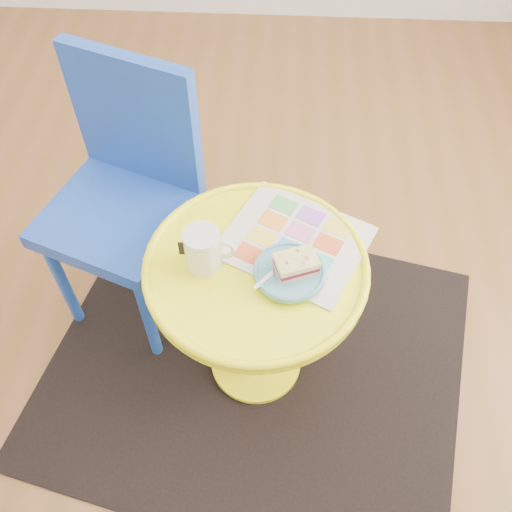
# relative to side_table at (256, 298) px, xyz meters

# --- Properties ---
(floor) EXTENTS (4.00, 4.00, 0.00)m
(floor) POSITION_rel_side_table_xyz_m (-0.40, 0.14, -0.39)
(floor) COLOR brown
(floor) RESTS_ON ground
(rug) EXTENTS (1.52, 1.37, 0.01)m
(rug) POSITION_rel_side_table_xyz_m (-0.00, 0.00, -0.39)
(rug) COLOR black
(rug) RESTS_ON ground
(side_table) EXTENTS (0.57, 0.57, 0.54)m
(side_table) POSITION_rel_side_table_xyz_m (0.00, 0.00, 0.00)
(side_table) COLOR #FFFB15
(side_table) RESTS_ON ground
(chair) EXTENTS (0.50, 0.50, 0.88)m
(chair) POSITION_rel_side_table_xyz_m (-0.40, 0.29, 0.11)
(chair) COLOR #1B46B5
(chair) RESTS_ON ground
(newspaper) EXTENTS (0.45, 0.42, 0.01)m
(newspaper) POSITION_rel_side_table_xyz_m (0.10, 0.08, 0.16)
(newspaper) COLOR silver
(newspaper) RESTS_ON side_table
(mug) EXTENTS (0.13, 0.09, 0.12)m
(mug) POSITION_rel_side_table_xyz_m (-0.13, -0.00, 0.22)
(mug) COLOR white
(mug) RESTS_ON side_table
(plate) EXTENTS (0.18, 0.18, 0.02)m
(plate) POSITION_rel_side_table_xyz_m (0.08, -0.03, 0.17)
(plate) COLOR teal
(plate) RESTS_ON newspaper
(cake_slice) EXTENTS (0.12, 0.10, 0.04)m
(cake_slice) POSITION_rel_side_table_xyz_m (0.10, -0.02, 0.20)
(cake_slice) COLOR #D3BC8C
(cake_slice) RESTS_ON plate
(fork) EXTENTS (0.10, 0.12, 0.00)m
(fork) POSITION_rel_side_table_xyz_m (0.05, -0.03, 0.18)
(fork) COLOR silver
(fork) RESTS_ON plate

